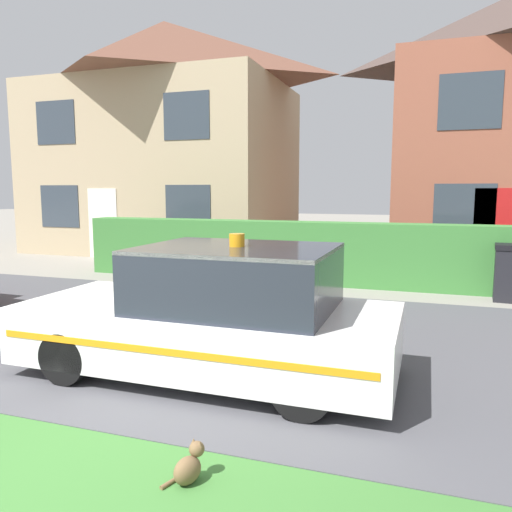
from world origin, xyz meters
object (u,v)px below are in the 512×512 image
at_px(cat, 189,467).
at_px(wheelie_bin, 512,272).
at_px(police_car, 216,315).
at_px(house_left, 166,136).

height_order(cat, wheelie_bin, wheelie_bin).
distance_m(cat, wheelie_bin, 7.84).
height_order(police_car, house_left, house_left).
relative_size(cat, house_left, 0.03).
bearing_deg(house_left, wheelie_bin, -28.47).
distance_m(police_car, cat, 2.15).
bearing_deg(cat, house_left, 48.43).
xyz_separation_m(house_left, wheelie_bin, (10.16, -5.51, -3.38)).
distance_m(police_car, wheelie_bin, 6.41).
xyz_separation_m(cat, house_left, (-7.09, 12.71, 3.80)).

